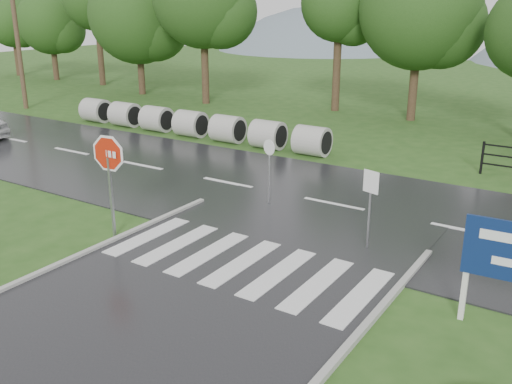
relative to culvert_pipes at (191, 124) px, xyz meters
The scene contains 9 objects.
ground 17.87m from the culvert_pipes, 57.14° to the right, with size 120.00×120.00×0.00m, color #294F1A.
main_road 10.92m from the culvert_pipes, 27.30° to the right, with size 90.00×8.00×0.04m, color black.
crosswalk 13.93m from the culvert_pipes, 45.91° to the right, with size 6.50×2.80×0.02m.
treeline 13.99m from the culvert_pipes, 40.10° to the left, with size 83.20×5.20×10.00m.
culvert_pipes is the anchor object (origin of this frame).
stop_sign 12.00m from the culvert_pipes, 60.65° to the right, with size 1.29×0.19×2.92m.
reg_sign_small 14.05m from the culvert_pipes, 32.52° to the right, with size 0.44×0.16×2.07m.
reg_sign_round 10.03m from the culvert_pipes, 37.06° to the right, with size 0.46×0.15×2.05m.
utility_pole_west 13.31m from the culvert_pipes, behind, with size 1.41×0.26×7.93m.
Camera 1 is at (6.96, -5.13, 5.92)m, focal length 40.00 mm.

